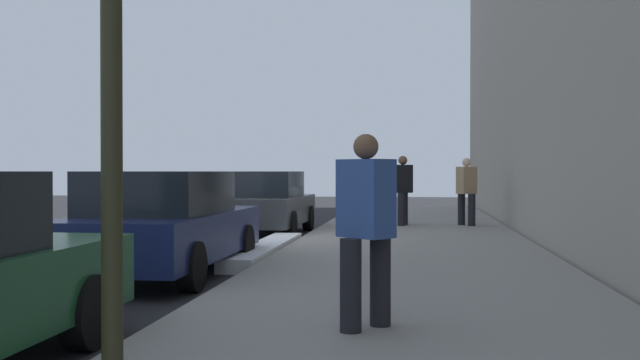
% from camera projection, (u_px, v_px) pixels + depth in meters
% --- Properties ---
extents(ground_plane, '(56.00, 56.00, 0.00)m').
position_uv_depth(ground_plane, '(256.00, 243.00, 15.33)').
color(ground_plane, black).
extents(sidewalk, '(28.00, 4.60, 0.15)m').
position_uv_depth(sidewalk, '(413.00, 241.00, 14.90)').
color(sidewalk, gray).
rests_on(sidewalk, ground).
extents(lane_stripe_centre, '(28.00, 0.14, 0.01)m').
position_uv_depth(lane_stripe_centre, '(112.00, 241.00, 15.75)').
color(lane_stripe_centre, gold).
rests_on(lane_stripe_centre, ground).
extents(snow_bank_curb, '(4.71, 0.56, 0.22)m').
position_uv_depth(snow_bank_curb, '(266.00, 250.00, 12.89)').
color(snow_bank_curb, white).
rests_on(snow_bank_curb, ground).
extents(parked_car_navy, '(4.50, 1.90, 1.51)m').
position_uv_depth(parked_car_navy, '(164.00, 224.00, 10.45)').
color(parked_car_navy, black).
rests_on(parked_car_navy, ground).
extents(parked_car_charcoal, '(4.13, 1.93, 1.51)m').
position_uv_depth(parked_car_charcoal, '(265.00, 203.00, 17.27)').
color(parked_car_charcoal, black).
rests_on(parked_car_charcoal, ground).
extents(pedestrian_blue_coat, '(0.51, 0.53, 1.69)m').
position_uv_depth(pedestrian_blue_coat, '(366.00, 225.00, 6.24)').
color(pedestrian_blue_coat, black).
rests_on(pedestrian_blue_coat, sidewalk).
extents(pedestrian_tan_coat, '(0.51, 0.54, 1.70)m').
position_uv_depth(pedestrian_tan_coat, '(467.00, 189.00, 18.22)').
color(pedestrian_tan_coat, black).
rests_on(pedestrian_tan_coat, sidewalk).
extents(pedestrian_black_coat, '(0.57, 0.52, 1.76)m').
position_uv_depth(pedestrian_black_coat, '(403.00, 188.00, 18.29)').
color(pedestrian_black_coat, black).
rests_on(pedestrian_black_coat, sidewalk).
extents(pedestrian_grey_coat, '(0.59, 0.55, 1.86)m').
position_uv_depth(pedestrian_grey_coat, '(365.00, 183.00, 22.87)').
color(pedestrian_grey_coat, black).
rests_on(pedestrian_grey_coat, sidewalk).
extents(rolling_suitcase, '(0.34, 0.22, 0.93)m').
position_uv_depth(rolling_suitcase, '(371.00, 205.00, 23.20)').
color(rolling_suitcase, black).
rests_on(rolling_suitcase, sidewalk).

